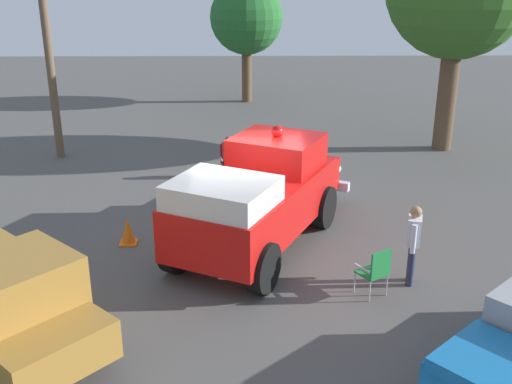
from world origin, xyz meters
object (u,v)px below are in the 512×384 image
(lawn_chair_by_car, at_px, (376,269))
(oak_tree_right, at_px, (246,18))
(lawn_chair_near_truck, at_px, (229,158))
(utility_pole, at_px, (48,47))
(vintage_fire_truck, at_px, (260,195))
(spectator_standing, at_px, (413,240))
(traffic_cone, at_px, (128,231))
(spectator_seated, at_px, (229,156))

(lawn_chair_by_car, distance_m, oak_tree_right, 18.25)
(lawn_chair_near_truck, xyz_separation_m, utility_pole, (2.09, 5.69, 3.03))
(vintage_fire_truck, height_order, lawn_chair_by_car, vintage_fire_truck)
(vintage_fire_truck, relative_size, utility_pole, 0.90)
(lawn_chair_by_car, height_order, spectator_standing, spectator_standing)
(utility_pole, height_order, traffic_cone, utility_pole)
(vintage_fire_truck, xyz_separation_m, traffic_cone, (0.03, 3.06, -0.89))
(lawn_chair_by_car, bearing_deg, lawn_chair_near_truck, 23.07)
(lawn_chair_by_car, relative_size, spectator_seated, 0.79)
(vintage_fire_truck, bearing_deg, spectator_seated, 10.36)
(vintage_fire_truck, height_order, spectator_seated, vintage_fire_truck)
(spectator_seated, height_order, oak_tree_right, oak_tree_right)
(spectator_seated, bearing_deg, lawn_chair_near_truck, 10.72)
(lawn_chair_near_truck, height_order, spectator_seated, spectator_seated)
(lawn_chair_near_truck, height_order, lawn_chair_by_car, same)
(lawn_chair_by_car, relative_size, oak_tree_right, 0.19)
(oak_tree_right, xyz_separation_m, traffic_cone, (-15.33, 2.74, -3.45))
(lawn_chair_by_car, xyz_separation_m, spectator_standing, (0.52, -0.82, 0.37))
(spectator_seated, height_order, spectator_standing, spectator_standing)
(lawn_chair_near_truck, height_order, spectator_standing, spectator_standing)
(lawn_chair_near_truck, height_order, oak_tree_right, oak_tree_right)
(lawn_chair_near_truck, bearing_deg, traffic_cone, 154.62)
(utility_pole, bearing_deg, oak_tree_right, -35.93)
(traffic_cone, bearing_deg, oak_tree_right, -10.14)
(spectator_seated, distance_m, traffic_cone, 5.04)
(vintage_fire_truck, bearing_deg, lawn_chair_near_truck, 10.37)
(spectator_standing, bearing_deg, traffic_cone, 72.20)
(vintage_fire_truck, height_order, lawn_chair_near_truck, vintage_fire_truck)
(spectator_standing, bearing_deg, vintage_fire_truck, 57.37)
(spectator_seated, relative_size, spectator_standing, 0.77)
(utility_pole, bearing_deg, spectator_seated, -111.22)
(spectator_standing, bearing_deg, lawn_chair_near_truck, 30.30)
(spectator_seated, bearing_deg, lawn_chair_by_car, -156.72)
(lawn_chair_near_truck, distance_m, spectator_seated, 0.17)
(utility_pole, bearing_deg, lawn_chair_near_truck, -110.17)
(spectator_standing, bearing_deg, lawn_chair_by_car, 122.62)
(spectator_seated, bearing_deg, traffic_cone, 153.73)
(spectator_standing, height_order, oak_tree_right, oak_tree_right)
(lawn_chair_near_truck, height_order, utility_pole, utility_pole)
(spectator_seated, relative_size, utility_pole, 0.19)
(lawn_chair_near_truck, relative_size, traffic_cone, 1.61)
(oak_tree_right, bearing_deg, spectator_standing, -169.17)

